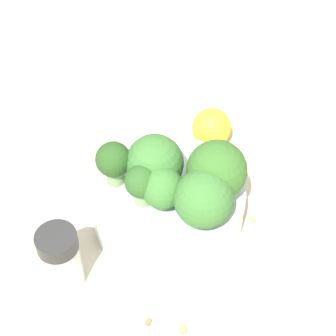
# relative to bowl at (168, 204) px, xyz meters

# --- Properties ---
(ground_plane) EXTENTS (3.00, 3.00, 0.00)m
(ground_plane) POSITION_rel_bowl_xyz_m (0.00, 0.00, -0.02)
(ground_plane) COLOR beige
(bowl) EXTENTS (0.16, 0.16, 0.05)m
(bowl) POSITION_rel_bowl_xyz_m (0.00, 0.00, 0.00)
(bowl) COLOR silver
(bowl) RESTS_ON ground_plane
(broccoli_floret_0) EXTENTS (0.06, 0.06, 0.06)m
(broccoli_floret_0) POSITION_rel_bowl_xyz_m (-0.00, -0.02, 0.05)
(broccoli_floret_0) COLOR #7A9E5B
(broccoli_floret_0) RESTS_ON bowl
(broccoli_floret_1) EXTENTS (0.03, 0.03, 0.05)m
(broccoli_floret_1) POSITION_rel_bowl_xyz_m (0.03, -0.01, 0.05)
(broccoli_floret_1) COLOR #8EB770
(broccoli_floret_1) RESTS_ON bowl
(broccoli_floret_2) EXTENTS (0.04, 0.04, 0.05)m
(broccoli_floret_2) POSITION_rel_bowl_xyz_m (0.03, -0.05, 0.05)
(broccoli_floret_2) COLOR #84AD66
(broccoli_floret_2) RESTS_ON bowl
(broccoli_floret_3) EXTENTS (0.04, 0.04, 0.05)m
(broccoli_floret_3) POSITION_rel_bowl_xyz_m (0.02, 0.01, 0.05)
(broccoli_floret_3) COLOR #8EB770
(broccoli_floret_3) RESTS_ON bowl
(broccoli_floret_4) EXTENTS (0.06, 0.06, 0.06)m
(broccoli_floret_4) POSITION_rel_bowl_xyz_m (0.01, 0.05, 0.05)
(broccoli_floret_4) COLOR #8EB770
(broccoli_floret_4) RESTS_ON bowl
(broccoli_floret_5) EXTENTS (0.06, 0.06, 0.07)m
(broccoli_floret_5) POSITION_rel_bowl_xyz_m (-0.02, 0.04, 0.06)
(broccoli_floret_5) COLOR #7A9E5B
(broccoli_floret_5) RESTS_ON bowl
(pepper_shaker) EXTENTS (0.04, 0.04, 0.08)m
(pepper_shaker) POSITION_rel_bowl_xyz_m (0.12, -0.03, 0.02)
(pepper_shaker) COLOR silver
(pepper_shaker) RESTS_ON ground_plane
(lemon_wedge) EXTENTS (0.05, 0.05, 0.05)m
(lemon_wedge) POSITION_rel_bowl_xyz_m (-0.12, -0.03, 0.00)
(lemon_wedge) COLOR yellow
(lemon_wedge) RESTS_ON ground_plane
(almond_crumb_0) EXTENTS (0.01, 0.01, 0.01)m
(almond_crumb_0) POSITION_rel_bowl_xyz_m (0.09, 0.09, -0.02)
(almond_crumb_0) COLOR tan
(almond_crumb_0) RESTS_ON ground_plane
(almond_crumb_2) EXTENTS (0.01, 0.01, 0.01)m
(almond_crumb_2) POSITION_rel_bowl_xyz_m (0.11, 0.06, -0.02)
(almond_crumb_2) COLOR olive
(almond_crumb_2) RESTS_ON ground_plane
(almond_crumb_3) EXTENTS (0.00, 0.01, 0.01)m
(almond_crumb_3) POSITION_rel_bowl_xyz_m (-0.05, 0.07, -0.02)
(almond_crumb_3) COLOR tan
(almond_crumb_3) RESTS_ON ground_plane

